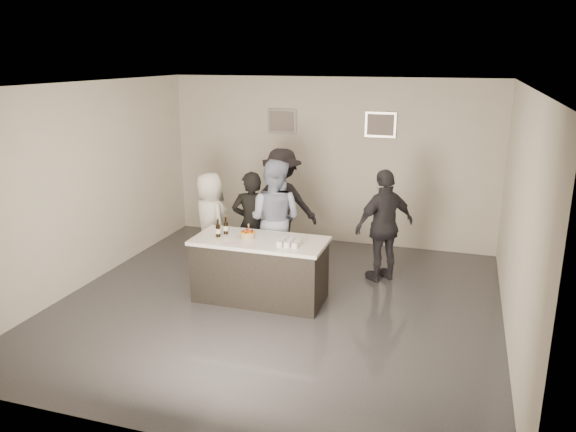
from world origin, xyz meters
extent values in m
plane|color=#3D3D42|center=(0.00, 0.00, 0.00)|extent=(6.00, 6.00, 0.00)
plane|color=white|center=(0.00, 0.00, 3.00)|extent=(6.00, 6.00, 0.00)
cube|color=silver|center=(0.00, 3.00, 1.50)|extent=(6.00, 0.04, 3.00)
cube|color=silver|center=(0.00, -3.00, 1.50)|extent=(6.00, 0.04, 3.00)
cube|color=silver|center=(-3.00, 0.00, 1.50)|extent=(0.04, 6.00, 3.00)
cube|color=silver|center=(3.00, 0.00, 1.50)|extent=(0.04, 6.00, 3.00)
cube|color=#B2B2B7|center=(-0.90, 2.97, 2.20)|extent=(0.54, 0.04, 0.44)
cube|color=#B2B2B7|center=(0.90, 2.97, 2.20)|extent=(0.54, 0.04, 0.44)
cube|color=white|center=(-0.29, 0.10, 0.45)|extent=(1.86, 0.86, 0.90)
cylinder|color=yellow|center=(-0.46, 0.10, 0.94)|extent=(0.20, 0.20, 0.08)
cylinder|color=black|center=(-0.83, 0.18, 1.03)|extent=(0.07, 0.07, 0.26)
cylinder|color=black|center=(-0.88, 0.03, 1.03)|extent=(0.07, 0.07, 0.26)
cube|color=orange|center=(0.18, -0.01, 0.94)|extent=(0.30, 0.30, 0.08)
cube|color=pink|center=(-0.56, -0.18, 0.90)|extent=(0.24, 0.08, 0.01)
imported|color=black|center=(-0.71, 0.90, 0.84)|extent=(0.70, 0.55, 1.68)
imported|color=#9EAECF|center=(-0.38, 0.99, 0.93)|extent=(0.94, 0.74, 1.86)
imported|color=silver|center=(-1.46, 0.99, 0.80)|extent=(0.93, 0.87, 1.59)
imported|color=#2C2B33|center=(1.26, 1.37, 0.87)|extent=(1.03, 1.01, 1.74)
imported|color=black|center=(-0.58, 1.99, 0.93)|extent=(1.20, 0.70, 1.86)
camera|label=1|loc=(2.33, -6.83, 3.35)|focal=35.00mm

